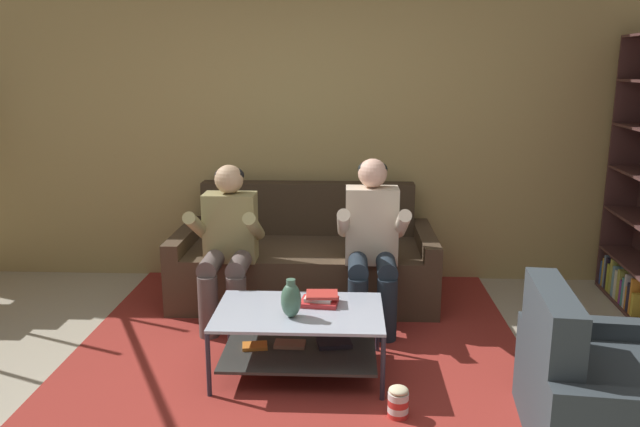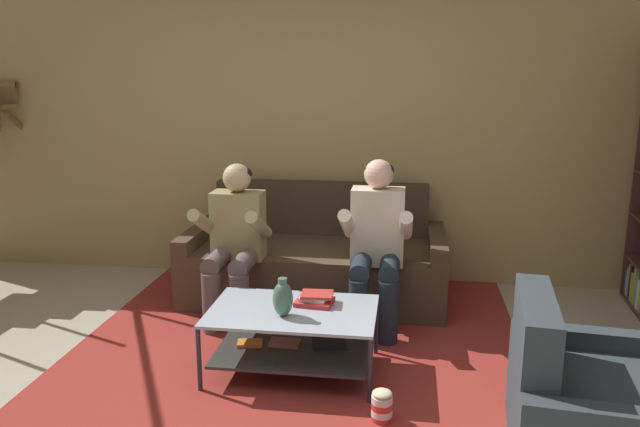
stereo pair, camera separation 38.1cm
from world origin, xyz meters
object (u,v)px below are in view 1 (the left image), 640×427
object	(u,v)px
armchair	(613,399)
popcorn_tub	(398,402)
couch	(305,262)
book_stack	(320,299)
person_seated_left	(228,239)
coffee_table	(300,332)
person_seated_right	(372,237)
vase	(291,299)

from	to	relation	value
armchair	popcorn_tub	xyz separation A→B (m)	(-1.03, 0.22, -0.17)
couch	book_stack	bearing A→B (deg)	-81.84
person_seated_left	book_stack	bearing A→B (deg)	-43.26
coffee_table	armchair	world-z (taller)	armchair
couch	person_seated_right	distance (m)	0.86
couch	book_stack	distance (m)	1.25
armchair	popcorn_tub	distance (m)	1.07
person_seated_left	person_seated_right	bearing A→B (deg)	0.27
coffee_table	popcorn_tub	distance (m)	0.77
person_seated_right	popcorn_tub	size ratio (longest dim) A/B	6.63
person_seated_left	armchair	world-z (taller)	person_seated_left
coffee_table	popcorn_tub	world-z (taller)	coffee_table
person_seated_left	coffee_table	bearing A→B (deg)	-52.94
coffee_table	armchair	xyz separation A→B (m)	(1.60, -0.71, -0.01)
person_seated_left	book_stack	world-z (taller)	person_seated_left
coffee_table	person_seated_left	bearing A→B (deg)	127.06
couch	person_seated_right	size ratio (longest dim) A/B	1.70
person_seated_left	coffee_table	size ratio (longest dim) A/B	1.15
book_stack	popcorn_tub	size ratio (longest dim) A/B	1.33
popcorn_tub	coffee_table	bearing A→B (deg)	139.29
person_seated_right	popcorn_tub	distance (m)	1.39
person_seated_left	book_stack	size ratio (longest dim) A/B	4.76
person_seated_left	armchair	distance (m)	2.65
person_seated_left	popcorn_tub	size ratio (longest dim) A/B	6.34
popcorn_tub	vase	bearing A→B (deg)	147.89
vase	armchair	bearing A→B (deg)	-20.30
couch	armchair	size ratio (longest dim) A/B	2.05
book_stack	armchair	distance (m)	1.70
book_stack	coffee_table	bearing A→B (deg)	-137.51
person_seated_left	couch	bearing A→B (deg)	47.86
vase	book_stack	distance (m)	0.28
coffee_table	popcorn_tub	xyz separation A→B (m)	(0.57, -0.49, -0.18)
couch	person_seated_right	bearing A→B (deg)	-47.61
couch	vase	world-z (taller)	couch
person_seated_right	coffee_table	xyz separation A→B (m)	(-0.46, -0.77, -0.39)
coffee_table	vase	bearing A→B (deg)	-111.37
armchair	popcorn_tub	size ratio (longest dim) A/B	5.49
book_stack	vase	bearing A→B (deg)	-126.72
person_seated_left	armchair	xyz separation A→B (m)	(2.17, -1.48, -0.38)
person_seated_left	coffee_table	distance (m)	1.03
person_seated_right	book_stack	size ratio (longest dim) A/B	4.98
armchair	popcorn_tub	bearing A→B (deg)	167.76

